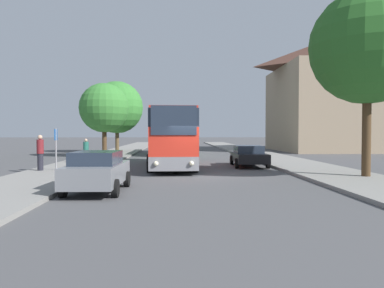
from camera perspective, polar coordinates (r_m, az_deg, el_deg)
name	(u,v)px	position (r m, az deg, el deg)	size (l,w,h in m)	color
ground_plane	(195,176)	(18.75, 0.44, -4.90)	(300.00, 300.00, 0.00)	#4C4C4F
sidewalk_left	(53,175)	(19.66, -20.45, -4.48)	(4.00, 120.00, 0.15)	gray
sidewalk_right	(332,174)	(20.34, 20.61, -4.28)	(4.00, 120.00, 0.15)	gray
building_right_background	(345,92)	(48.52, 22.24, 7.35)	(15.68, 13.79, 14.01)	gray
bus_front	(171,137)	(23.36, -3.18, 1.02)	(3.04, 10.39, 3.52)	gray
bus_middle	(175,137)	(37.63, -2.53, 1.10)	(2.96, 10.57, 3.25)	#238942
parked_car_left_curb	(97,171)	(14.13, -14.22, -3.95)	(2.03, 4.03, 1.49)	slate
parked_car_right_near	(249,155)	(24.28, 8.63, -1.70)	(2.22, 4.61, 1.34)	black
bus_stop_sign	(56,144)	(21.57, -20.03, 0.02)	(0.08, 0.45, 2.26)	gray
pedestrian_waiting_near	(40,152)	(21.48, -22.12, -1.19)	(0.36, 0.36, 1.90)	#23232D
pedestrian_waiting_far	(86,151)	(25.89, -15.85, -1.00)	(0.36, 0.36, 1.61)	#23232D
tree_left_near	(104,108)	(34.17, -13.23, 5.37)	(4.37, 4.37, 6.40)	#47331E
tree_left_far	(117,107)	(40.96, -11.37, 5.49)	(5.55, 5.55, 7.49)	brown
tree_right_near	(368,47)	(19.49, 25.21, 13.24)	(5.27, 5.27, 8.61)	#47331E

